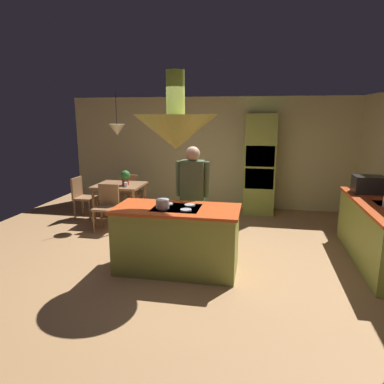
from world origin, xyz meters
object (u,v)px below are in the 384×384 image
chair_at_corner (82,195)px  kitchen_island (177,239)px  potted_plant_on_table (125,177)px  oven_tower (260,164)px  cooking_pot_on_cooktop (163,204)px  microwave_on_counter (369,185)px  person_at_island (193,193)px  chair_facing_island (107,204)px  cup_on_table (126,184)px  chair_by_back_wall (131,190)px  dining_table (120,190)px

chair_at_corner → kitchen_island: bearing=-129.4°
chair_at_corner → potted_plant_on_table: bearing=-92.7°
kitchen_island → oven_tower: bearing=71.3°
oven_tower → cooking_pot_on_cooktop: (-1.26, -3.37, -0.10)m
potted_plant_on_table → microwave_on_counter: size_ratio=0.65×
person_at_island → chair_facing_island: (-1.79, 0.77, -0.47)m
microwave_on_counter → cooking_pot_on_cooktop: bearing=-151.7°
microwave_on_counter → chair_at_corner: bearing=173.5°
oven_tower → cup_on_table: size_ratio=24.20×
cooking_pot_on_cooktop → kitchen_island: bearing=39.1°
potted_plant_on_table → cooking_pot_on_cooktop: 2.59m
person_at_island → microwave_on_counter: (2.75, 0.79, 0.08)m
chair_by_back_wall → potted_plant_on_table: (0.15, -0.68, 0.42)m
chair_at_corner → potted_plant_on_table: size_ratio=2.90×
chair_by_back_wall → cup_on_table: (0.22, -0.85, 0.30)m
cooking_pot_on_cooktop → person_at_island: bearing=72.9°
oven_tower → potted_plant_on_table: oven_tower is taller
chair_facing_island → cup_on_table: 0.57m
kitchen_island → chair_by_back_wall: bearing=121.8°
oven_tower → person_at_island: size_ratio=1.29×
kitchen_island → microwave_on_counter: 3.26m
microwave_on_counter → chair_by_back_wall: bearing=164.6°
dining_table → microwave_on_counter: (4.54, -0.61, 0.40)m
chair_by_back_wall → potted_plant_on_table: size_ratio=2.90×
person_at_island → cooking_pot_on_cooktop: size_ratio=9.36×
dining_table → chair_by_back_wall: bearing=90.0°
cup_on_table → cooking_pot_on_cooktop: 2.42m
dining_table → cooking_pot_on_cooktop: (1.54, -2.23, 0.34)m
oven_tower → dining_table: bearing=-157.8°
cup_on_table → cooking_pot_on_cooktop: bearing=-56.9°
person_at_island → cup_on_table: 1.99m
potted_plant_on_table → cup_on_table: 0.21m
potted_plant_on_table → chair_at_corner: bearing=177.3°
chair_facing_island → potted_plant_on_table: bearing=75.8°
kitchen_island → dining_table: kitchen_island is taller
microwave_on_counter → cooking_pot_on_cooktop: size_ratio=2.56×
potted_plant_on_table → cooking_pot_on_cooktop: size_ratio=1.67×
kitchen_island → person_at_island: size_ratio=1.03×
chair_facing_island → microwave_on_counter: size_ratio=1.89×
potted_plant_on_table → microwave_on_counter: (4.39, -0.57, 0.12)m
cooking_pot_on_cooktop → potted_plant_on_table: bearing=122.5°
chair_at_corner → oven_tower: bearing=-72.6°
potted_plant_on_table → chair_by_back_wall: bearing=102.3°
oven_tower → chair_by_back_wall: oven_tower is taller
dining_table → cup_on_table: cup_on_table is taller
kitchen_island → oven_tower: size_ratio=0.79×
chair_facing_island → person_at_island: bearing=-23.3°
chair_by_back_wall → cooking_pot_on_cooktop: bearing=118.2°
microwave_on_counter → cooking_pot_on_cooktop: (-3.00, -1.62, -0.06)m
chair_facing_island → chair_by_back_wall: size_ratio=1.00×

